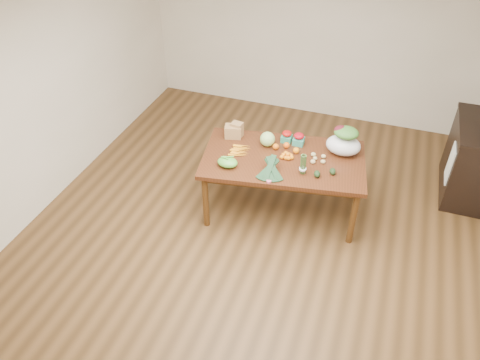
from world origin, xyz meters
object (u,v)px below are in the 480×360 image
(dining_table, at_px, (282,184))
(mandarin_cluster, at_px, (288,155))
(kale_bunch, at_px, (270,170))
(asparagus_bundle, at_px, (303,164))
(paper_bag, at_px, (233,130))
(cabinet, at_px, (471,160))
(cabbage, at_px, (267,139))
(salad_bag, at_px, (344,142))

(dining_table, relative_size, mandarin_cluster, 9.84)
(kale_bunch, distance_m, asparagus_bundle, 0.35)
(mandarin_cluster, bearing_deg, asparagus_bundle, -45.79)
(paper_bag, height_order, kale_bunch, paper_bag)
(dining_table, xyz_separation_m, mandarin_cluster, (0.04, 0.01, 0.41))
(kale_bunch, bearing_deg, cabinet, 25.28)
(cabinet, xyz_separation_m, mandarin_cluster, (-2.01, -1.08, 0.32))
(kale_bunch, xyz_separation_m, asparagus_bundle, (0.31, 0.15, 0.05))
(cabbage, bearing_deg, salad_bag, 8.71)
(paper_bag, xyz_separation_m, mandarin_cluster, (0.71, -0.21, -0.05))
(paper_bag, xyz_separation_m, salad_bag, (1.26, 0.09, 0.06))
(cabinet, distance_m, salad_bag, 1.71)
(mandarin_cluster, bearing_deg, salad_bag, 27.85)
(kale_bunch, relative_size, salad_bag, 1.04)
(cabinet, xyz_separation_m, asparagus_bundle, (-1.79, -1.31, 0.40))
(mandarin_cluster, relative_size, asparagus_bundle, 0.72)
(asparagus_bundle, bearing_deg, kale_bunch, -163.01)
(cabinet, bearing_deg, cabbage, -158.16)
(paper_bag, relative_size, mandarin_cluster, 1.40)
(dining_table, relative_size, paper_bag, 7.01)
(cabinet, bearing_deg, asparagus_bundle, -143.80)
(cabinet, height_order, paper_bag, cabinet)
(cabinet, relative_size, kale_bunch, 2.55)
(dining_table, distance_m, asparagus_bundle, 0.60)
(cabbage, distance_m, kale_bunch, 0.58)
(dining_table, relative_size, salad_bag, 4.61)
(cabbage, bearing_deg, asparagus_bundle, -37.87)
(paper_bag, bearing_deg, dining_table, -17.90)
(cabbage, bearing_deg, paper_bag, 174.51)
(cabinet, bearing_deg, paper_bag, -162.13)
(cabbage, relative_size, mandarin_cluster, 0.94)
(kale_bunch, distance_m, salad_bag, 0.93)
(cabbage, height_order, mandarin_cluster, cabbage)
(mandarin_cluster, distance_m, kale_bunch, 0.39)
(paper_bag, bearing_deg, mandarin_cluster, -16.12)
(paper_bag, distance_m, kale_bunch, 0.85)
(mandarin_cluster, xyz_separation_m, kale_bunch, (-0.09, -0.38, 0.04))
(paper_bag, distance_m, asparagus_bundle, 1.03)
(kale_bunch, bearing_deg, asparagus_bundle, 16.99)
(paper_bag, height_order, cabbage, paper_bag)
(mandarin_cluster, xyz_separation_m, asparagus_bundle, (0.22, -0.23, 0.09))
(cabinet, height_order, asparagus_bundle, asparagus_bundle)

